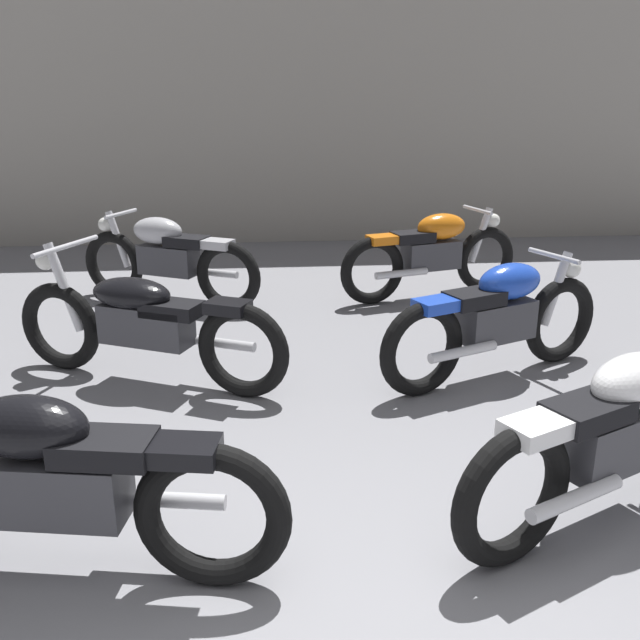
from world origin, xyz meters
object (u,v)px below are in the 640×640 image
object	(u,v)px
motorcycle_left_row_0	(56,482)
motorcycle_right_row_1	(498,317)
motorcycle_left_row_2	(168,257)
motorcycle_right_row_0	(615,434)
motorcycle_right_row_2	(432,253)
motorcycle_left_row_1	(144,322)

from	to	relation	value
motorcycle_left_row_0	motorcycle_right_row_1	world-z (taller)	same
motorcycle_left_row_2	motorcycle_right_row_0	world-z (taller)	same
motorcycle_left_row_0	motorcycle_left_row_2	xyz separation A→B (m)	(-0.03, 4.07, 0.00)
motorcycle_left_row_2	motorcycle_right_row_2	size ratio (longest dim) A/B	0.95
motorcycle_left_row_0	motorcycle_left_row_2	world-z (taller)	same
motorcycle_left_row_1	motorcycle_right_row_0	distance (m)	3.14
motorcycle_right_row_1	motorcycle_left_row_1	bearing A→B (deg)	177.03
motorcycle_left_row_0	motorcycle_right_row_2	distance (m)	4.80
motorcycle_right_row_0	motorcycle_right_row_1	bearing A→B (deg)	89.36
motorcycle_left_row_2	motorcycle_right_row_1	world-z (taller)	same
motorcycle_right_row_2	motorcycle_left_row_0	bearing A→B (deg)	-122.51
motorcycle_right_row_0	motorcycle_left_row_2	bearing A→B (deg)	123.62
motorcycle_left_row_2	motorcycle_right_row_1	xyz separation A→B (m)	(2.59, -2.09, 0.00)
motorcycle_left_row_0	motorcycle_right_row_0	xyz separation A→B (m)	(2.54, 0.21, 0.00)
motorcycle_left_row_1	motorcycle_right_row_0	xyz separation A→B (m)	(2.49, -1.90, 0.01)
motorcycle_left_row_1	motorcycle_right_row_1	xyz separation A→B (m)	(2.51, -0.13, 0.01)
motorcycle_left_row_1	motorcycle_left_row_2	distance (m)	1.96
motorcycle_left_row_0	motorcycle_right_row_1	xyz separation A→B (m)	(2.56, 1.98, 0.00)
motorcycle_right_row_0	motorcycle_right_row_2	bearing A→B (deg)	89.32
motorcycle_right_row_1	motorcycle_left_row_0	bearing A→B (deg)	-142.22
motorcycle_left_row_2	motorcycle_right_row_1	size ratio (longest dim) A/B	0.98
motorcycle_left_row_0	motorcycle_left_row_2	size ratio (longest dim) A/B	1.08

